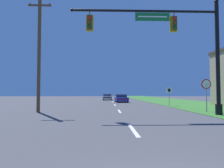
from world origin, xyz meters
The scene contains 8 objects.
grass_verge_right centered at (10.50, 30.00, 0.02)m, with size 10.00×110.00×0.04m.
road_center_line centered at (0.00, 22.00, 0.01)m, with size 0.16×34.80×0.01m.
signal_mast centered at (3.93, 10.97, 4.80)m, with size 10.07×0.47×7.81m.
car_ahead centered at (1.36, 29.51, 0.61)m, with size 1.94×4.70×1.19m.
far_car centered at (-0.78, 38.75, 0.61)m, with size 1.82×4.62×1.19m.
stop_sign centered at (6.61, 12.97, 1.86)m, with size 0.76×0.07×2.50m.
route_sign_post centered at (6.00, 20.05, 1.53)m, with size 0.55×0.06×2.03m.
utility_pole_near centered at (-6.30, 13.50, 4.79)m, with size 1.80×0.26×9.27m.
Camera 1 is at (-1.11, -2.07, 1.51)m, focal length 32.00 mm.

